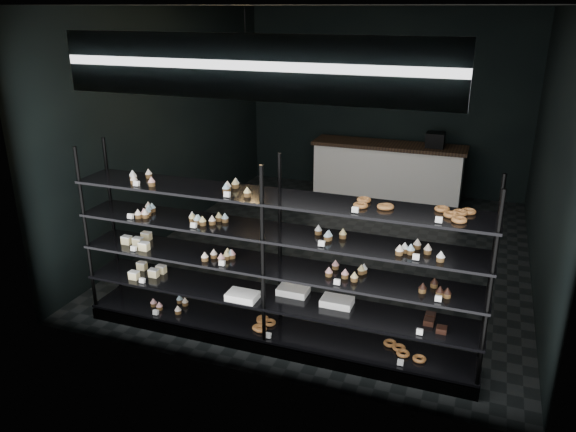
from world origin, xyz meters
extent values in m
cube|color=black|center=(0.00, 0.00, 0.01)|extent=(5.00, 6.00, 0.01)
cube|color=black|center=(0.00, 0.00, 3.20)|extent=(5.00, 6.00, 0.01)
cube|color=black|center=(0.00, 3.00, 1.60)|extent=(5.00, 0.01, 3.20)
cube|color=black|center=(0.00, -3.00, 1.60)|extent=(5.00, 0.01, 3.20)
cube|color=black|center=(-2.50, 0.00, 1.60)|extent=(0.01, 6.00, 3.20)
cube|color=black|center=(2.50, 0.00, 1.60)|extent=(0.01, 6.00, 3.20)
cube|color=black|center=(-0.01, -2.45, 0.06)|extent=(4.00, 0.50, 0.12)
cylinder|color=black|center=(-1.98, -2.67, 0.99)|extent=(0.04, 0.04, 1.85)
cylinder|color=black|center=(-1.98, -2.23, 0.99)|extent=(0.04, 0.04, 1.85)
cylinder|color=black|center=(-0.01, -2.67, 0.99)|extent=(0.04, 0.04, 1.85)
cylinder|color=black|center=(-0.01, -2.23, 0.99)|extent=(0.04, 0.04, 1.85)
cylinder|color=black|center=(1.96, -2.67, 0.99)|extent=(0.04, 0.04, 1.85)
cylinder|color=black|center=(1.96, -2.23, 0.99)|extent=(0.04, 0.04, 1.85)
cube|color=black|center=(-0.01, -2.45, 0.15)|extent=(4.00, 0.50, 0.03)
cube|color=black|center=(-0.01, -2.45, 0.50)|extent=(4.00, 0.50, 0.02)
cube|color=black|center=(-0.01, -2.45, 0.85)|extent=(4.00, 0.50, 0.02)
cube|color=black|center=(-0.01, -2.45, 1.20)|extent=(4.00, 0.50, 0.02)
cube|color=black|center=(-0.01, -2.45, 1.55)|extent=(4.00, 0.50, 0.02)
cube|color=white|center=(-1.37, -2.63, 1.59)|extent=(0.06, 0.04, 0.06)
cube|color=white|center=(-0.32, -2.63, 1.59)|extent=(0.06, 0.04, 0.06)
cube|color=white|center=(0.86, -2.63, 1.59)|extent=(0.05, 0.04, 0.06)
cube|color=white|center=(1.52, -2.63, 1.59)|extent=(0.06, 0.04, 0.06)
cube|color=white|center=(-1.44, -2.63, 1.24)|extent=(0.06, 0.04, 0.06)
cube|color=white|center=(-0.70, -2.63, 1.24)|extent=(0.05, 0.04, 0.06)
cube|color=white|center=(0.51, -2.63, 1.24)|extent=(0.05, 0.04, 0.06)
cube|color=white|center=(1.38, -2.63, 1.24)|extent=(0.06, 0.04, 0.06)
cube|color=white|center=(-1.43, -2.63, 0.89)|extent=(0.06, 0.04, 0.06)
cube|color=white|center=(-0.50, -2.63, 0.89)|extent=(0.05, 0.04, 0.06)
cube|color=white|center=(0.68, -2.63, 0.89)|extent=(0.05, 0.04, 0.06)
cube|color=white|center=(1.56, -2.63, 0.89)|extent=(0.06, 0.04, 0.06)
cube|color=white|center=(-1.42, -2.63, 0.54)|extent=(0.06, 0.04, 0.06)
cube|color=white|center=(1.47, -2.63, 0.54)|extent=(0.06, 0.04, 0.06)
cube|color=white|center=(-1.21, -2.63, 0.19)|extent=(0.06, 0.04, 0.06)
cube|color=white|center=(-0.03, -2.63, 0.19)|extent=(0.05, 0.04, 0.06)
cube|color=white|center=(1.34, -2.63, 0.19)|extent=(0.06, 0.04, 0.06)
cube|color=#0B0E38|center=(0.00, -2.92, 2.75)|extent=(3.20, 0.04, 0.45)
cube|color=white|center=(0.00, -2.94, 2.75)|extent=(3.30, 0.02, 0.50)
cylinder|color=black|center=(-0.93, -0.88, 2.89)|extent=(0.01, 0.01, 0.58)
sphere|color=#FBB158|center=(-0.93, -0.88, 2.45)|extent=(0.30, 0.30, 0.30)
cube|color=white|center=(0.19, 2.50, 0.46)|extent=(2.51, 0.60, 0.92)
cube|color=black|center=(0.19, 2.50, 0.95)|extent=(2.62, 0.65, 0.06)
cube|color=black|center=(0.95, 2.50, 1.10)|extent=(0.30, 0.30, 0.25)
camera|label=1|loc=(1.82, -6.97, 3.19)|focal=35.00mm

